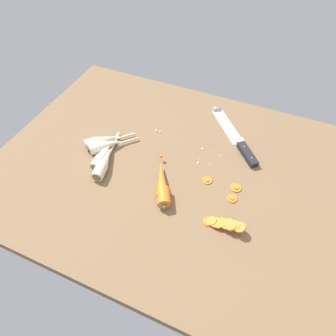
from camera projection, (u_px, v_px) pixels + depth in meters
ground_plane at (170, 170)px, 100.75cm from camera, size 120.00×90.00×4.00cm
chefs_knife at (232, 132)px, 109.32cm from camera, size 25.09×28.59×4.18cm
whole_carrot at (163, 184)px, 91.86cm from camera, size 11.48×19.52×4.20cm
parsnip_front at (103, 155)px, 100.04cm from camera, size 4.95×19.33×4.00cm
parsnip_mid_left at (106, 145)px, 102.98cm from camera, size 13.92×14.63×4.00cm
parsnip_mid_right at (104, 162)px, 97.85cm from camera, size 6.27×20.98×4.00cm
parsnip_back at (102, 141)px, 104.48cm from camera, size 14.49×14.81×4.00cm
carrot_slice_stack at (224, 224)px, 83.41cm from camera, size 12.19×3.87×3.90cm
carrot_slice_stray_near at (207, 180)px, 95.07cm from camera, size 3.31×3.31×0.70cm
carrot_slice_stray_mid at (236, 188)px, 92.99cm from camera, size 3.48×3.48×0.70cm
carrot_slice_stray_far at (232, 198)px, 90.43cm from camera, size 3.15×3.15×0.70cm
mince_crumbs at (186, 145)px, 105.36cm from camera, size 27.23×10.72×0.86cm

